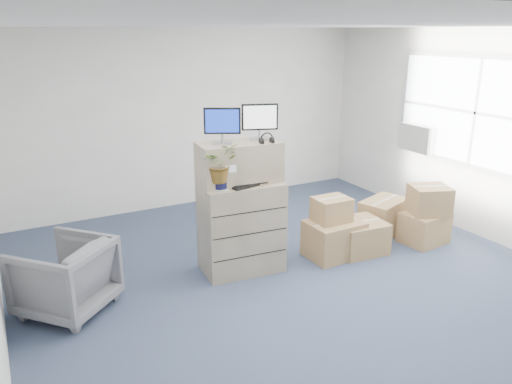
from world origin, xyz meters
TOP-DOWN VIEW (x-y plane):
  - ground at (0.00, 0.00)m, footprint 7.00×7.00m
  - wall_back at (0.00, 3.51)m, footprint 6.00×0.02m
  - wall_right at (3.01, 0.00)m, footprint 0.02×7.00m
  - window at (2.96, 0.50)m, footprint 0.07×2.72m
  - ac_unit at (2.87, 1.40)m, footprint 0.24×0.60m
  - filing_cabinet_lower at (-0.40, 0.90)m, footprint 0.98×0.65m
  - filing_cabinet_upper at (-0.40, 0.95)m, footprint 0.97×0.55m
  - monitor_left at (-0.59, 0.96)m, footprint 0.37×0.23m
  - monitor_right at (-0.13, 0.95)m, footprint 0.40×0.22m
  - headphones at (-0.15, 0.76)m, footprint 0.16×0.03m
  - keyboard at (-0.37, 0.78)m, footprint 0.49×0.28m
  - mouse at (-0.05, 0.79)m, footprint 0.11×0.08m
  - water_bottle at (-0.27, 0.97)m, footprint 0.08×0.08m
  - phone_dock at (-0.43, 0.96)m, footprint 0.06×0.05m
  - external_drive at (-0.03, 1.02)m, footprint 0.23×0.21m
  - tissue_box at (-0.02, 0.99)m, footprint 0.28×0.19m
  - potted_plant at (-0.72, 0.80)m, footprint 0.43×0.46m
  - office_chair at (-2.40, 0.91)m, footprint 1.11×1.11m
  - cardboard_boxes at (1.47, 0.67)m, footprint 2.02×1.13m

SIDE VIEW (x-z plane):
  - ground at x=0.00m, z-range 0.00..0.00m
  - cardboard_boxes at x=1.47m, z-range -0.10..0.69m
  - office_chair at x=-2.40m, z-range 0.00..0.83m
  - filing_cabinet_lower at x=-0.40m, z-range 0.00..1.09m
  - keyboard at x=-0.37m, z-range 1.09..1.11m
  - mouse at x=-0.05m, z-range 1.09..1.12m
  - external_drive at x=-0.03m, z-range 1.09..1.15m
  - phone_dock at x=-0.43m, z-range 1.07..1.19m
  - tissue_box at x=-0.02m, z-range 1.15..1.24m
  - ac_unit at x=2.87m, z-range 1.00..1.40m
  - water_bottle at x=-0.27m, z-range 1.09..1.37m
  - filing_cabinet_upper at x=-0.40m, z-range 1.09..1.56m
  - potted_plant at x=-0.72m, z-range 1.12..1.54m
  - wall_back at x=0.00m, z-range 0.00..2.80m
  - wall_right at x=3.01m, z-range 0.00..2.80m
  - headphones at x=-0.15m, z-range 1.52..1.68m
  - window at x=2.96m, z-range 0.94..2.46m
  - monitor_left at x=-0.59m, z-range 1.58..1.98m
  - monitor_right at x=-0.13m, z-range 1.58..1.99m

